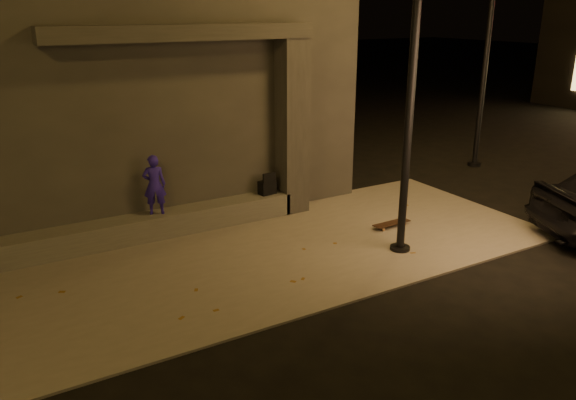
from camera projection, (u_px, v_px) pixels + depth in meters
ground at (321, 305)px, 8.35m from camera, size 120.00×120.00×0.00m
sidewalk at (259, 255)px, 9.98m from camera, size 11.00×4.40×0.04m
building at (123, 84)px, 12.35m from camera, size 9.00×5.10×5.22m
ledge at (146, 227)px, 10.63m from camera, size 6.00×0.55×0.45m
column at (292, 128)px, 11.63m from camera, size 0.55×0.55×3.60m
canopy at (185, 32)px, 10.00m from camera, size 5.00×0.70×0.28m
skateboarder at (154, 185)px, 10.47m from camera, size 0.48×0.39×1.15m
backpack at (267, 186)px, 11.73m from camera, size 0.36×0.26×0.48m
skateboard at (392, 223)px, 11.20m from camera, size 0.83×0.24×0.09m
street_lamp_0 at (416, 18)px, 8.88m from camera, size 0.36×0.36×7.11m
street_lamp_2 at (490, 18)px, 14.47m from camera, size 0.36×0.36×6.95m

